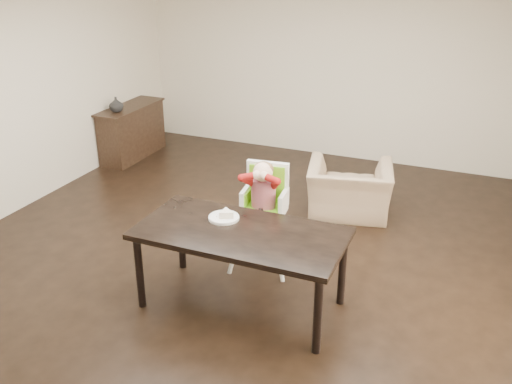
# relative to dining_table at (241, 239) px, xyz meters

# --- Properties ---
(ground) EXTENTS (7.00, 7.00, 0.00)m
(ground) POSITION_rel_dining_table_xyz_m (-0.36, 0.69, -0.67)
(ground) COLOR black
(ground) RESTS_ON ground
(room_walls) EXTENTS (6.02, 7.02, 2.71)m
(room_walls) POSITION_rel_dining_table_xyz_m (-0.36, 0.69, 1.18)
(room_walls) COLOR beige
(room_walls) RESTS_ON ground
(dining_table) EXTENTS (1.80, 0.90, 0.75)m
(dining_table) POSITION_rel_dining_table_xyz_m (0.00, 0.00, 0.00)
(dining_table) COLOR black
(dining_table) RESTS_ON ground
(high_chair) EXTENTS (0.52, 0.52, 1.11)m
(high_chair) POSITION_rel_dining_table_xyz_m (-0.10, 0.77, 0.11)
(high_chair) COLOR white
(high_chair) RESTS_ON ground
(plate) EXTENTS (0.29, 0.29, 0.08)m
(plate) POSITION_rel_dining_table_xyz_m (-0.23, 0.16, 0.11)
(plate) COLOR white
(plate) RESTS_ON dining_table
(armchair) EXTENTS (1.09, 0.83, 0.85)m
(armchair) POSITION_rel_dining_table_xyz_m (0.41, 2.22, -0.25)
(armchair) COLOR tan
(armchair) RESTS_ON ground
(sideboard) EXTENTS (0.44, 1.26, 0.79)m
(sideboard) POSITION_rel_dining_table_xyz_m (-3.14, 2.94, -0.27)
(sideboard) COLOR black
(sideboard) RESTS_ON ground
(vase) EXTENTS (0.24, 0.24, 0.20)m
(vase) POSITION_rel_dining_table_xyz_m (-3.14, 2.62, 0.22)
(vase) COLOR #99999E
(vase) RESTS_ON sideboard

